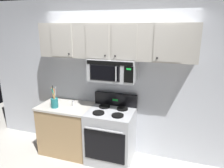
{
  "coord_description": "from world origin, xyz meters",
  "views": [
    {
      "loc": [
        0.98,
        -2.54,
        2.27
      ],
      "look_at": [
        0.0,
        0.49,
        1.35
      ],
      "focal_mm": 32.94,
      "sensor_mm": 36.0,
      "label": 1
    }
  ],
  "objects_px": {
    "over_range_microwave": "(113,70)",
    "salt_shaker": "(73,103)",
    "stove_range": "(111,135)",
    "utensil_crock_teal": "(54,101)"
  },
  "relations": [
    {
      "from": "stove_range",
      "to": "utensil_crock_teal",
      "type": "relative_size",
      "value": 2.82
    },
    {
      "from": "over_range_microwave",
      "to": "stove_range",
      "type": "bearing_deg",
      "value": -89.86
    },
    {
      "from": "stove_range",
      "to": "salt_shaker",
      "type": "height_order",
      "value": "stove_range"
    },
    {
      "from": "over_range_microwave",
      "to": "salt_shaker",
      "type": "bearing_deg",
      "value": -172.51
    },
    {
      "from": "stove_range",
      "to": "salt_shaker",
      "type": "xyz_separation_m",
      "value": [
        -0.7,
        0.02,
        0.48
      ]
    },
    {
      "from": "stove_range",
      "to": "over_range_microwave",
      "type": "xyz_separation_m",
      "value": [
        -0.0,
        0.12,
        1.11
      ]
    },
    {
      "from": "stove_range",
      "to": "utensil_crock_teal",
      "type": "xyz_separation_m",
      "value": [
        -0.97,
        -0.14,
        0.54
      ]
    },
    {
      "from": "over_range_microwave",
      "to": "utensil_crock_teal",
      "type": "bearing_deg",
      "value": -165.32
    },
    {
      "from": "stove_range",
      "to": "salt_shaker",
      "type": "distance_m",
      "value": 0.85
    },
    {
      "from": "over_range_microwave",
      "to": "salt_shaker",
      "type": "height_order",
      "value": "over_range_microwave"
    }
  ]
}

